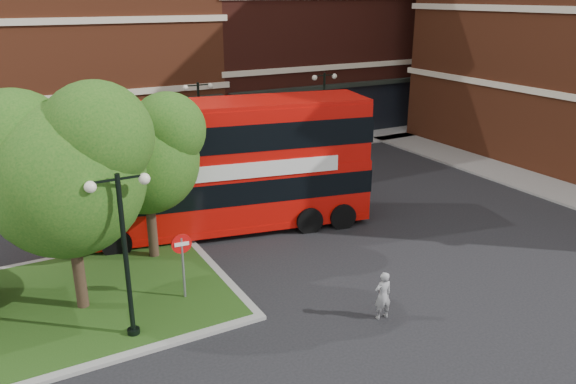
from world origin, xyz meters
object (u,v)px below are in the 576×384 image
woman (383,295)px  car_silver (139,162)px  bus (218,158)px  car_white (228,151)px

woman → car_silver: 18.60m
bus → car_white: (4.29, 9.27, -2.47)m
woman → car_silver: (-2.56, 18.42, -0.15)m
bus → woman: bus is taller
woman → car_silver: size_ratio=0.42×
bus → woman: bearing=-67.7°
car_silver → car_white: 5.18m
car_silver → car_white: bearing=-85.4°
woman → car_white: bearing=-93.8°
bus → woman: 9.31m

